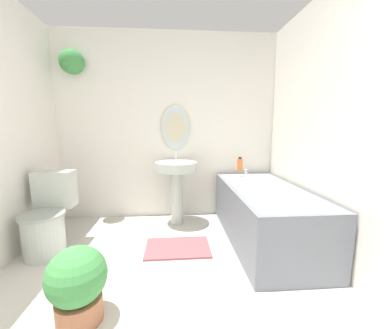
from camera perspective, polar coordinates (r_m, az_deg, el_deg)
name	(u,v)px	position (r m, az deg, el deg)	size (l,w,h in m)	color
wall_back	(164,124)	(3.16, -6.87, 9.64)	(2.93, 0.29, 2.40)	silver
wall_right	(347,127)	(2.24, 33.49, 7.57)	(0.06, 2.84, 2.40)	silver
toilet	(48,218)	(2.71, -31.55, -11.04)	(0.39, 0.57, 0.76)	#B2BCB2
pedestal_sink	(176,178)	(2.90, -3.82, -3.20)	(0.52, 0.52, 0.88)	#B2BCB2
bathtub	(265,213)	(2.64, 17.19, -11.25)	(0.74, 1.57, 0.66)	slate
shampoo_bottle	(240,164)	(3.07, 11.52, 0.05)	(0.07, 0.07, 0.17)	#DB6633
potted_plant	(77,283)	(1.75, -26.03, -24.38)	(0.36, 0.36, 0.49)	#9E6042
bath_mat	(178,248)	(2.50, -3.49, -19.49)	(0.64, 0.42, 0.02)	#934C51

